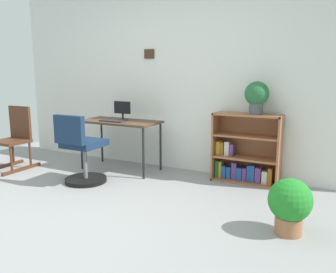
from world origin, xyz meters
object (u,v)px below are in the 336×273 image
Objects in this scene: office_chair at (81,153)px; bookshelf_low at (246,152)px; monitor at (122,110)px; rocking_chair at (15,137)px; potted_plant_on_shelf at (257,96)px; potted_plant_floor at (290,203)px; keyboard at (112,121)px; desk at (120,125)px.

office_chair reaches higher than bookshelf_low.
office_chair is at bearing -94.77° from monitor.
potted_plant_on_shelf reaches higher than rocking_chair.
potted_plant_on_shelf is 0.80× the size of potted_plant_floor.
office_chair is 2.24m from potted_plant_on_shelf.
monitor is 0.24m from keyboard.
potted_plant_on_shelf is 1.58m from potted_plant_floor.
desk is at bearing 84.24° from office_chair.
bookshelf_low is (1.70, 0.28, -0.27)m from desk.
office_chair is at bearing -95.76° from desk.
rocking_chair is 3.22m from bookshelf_low.
potted_plant_floor is at bearing -5.49° from rocking_chair.
rocking_chair is 3.83m from potted_plant_floor.
bookshelf_low is at bearing 6.98° from monitor.
rocking_chair is at bearing 174.51° from potted_plant_floor.
bookshelf_low is (3.09, 0.90, -0.07)m from rocking_chair.
desk is 0.15m from keyboard.
bookshelf_low reaches higher than desk.
keyboard is 0.42× the size of bookshelf_low.
monitor reaches higher than rocking_chair.
monitor is at bearing 95.48° from desk.
potted_plant_on_shelf is at bearing 4.90° from monitor.
desk is 1.26× the size of office_chair.
keyboard is 1.82m from bookshelf_low.
office_chair is 2.04m from bookshelf_low.
monitor is at bearing -173.02° from bookshelf_low.
desk is 1.25× the size of rocking_chair.
bookshelf_low is (1.74, 0.41, -0.33)m from keyboard.
potted_plant_on_shelf reaches higher than keyboard.
rocking_chair is 1.02× the size of bookshelf_low.
rocking_chair is at bearing -153.50° from monitor.
office_chair is 0.99× the size of rocking_chair.
potted_plant_on_shelf reaches higher than potted_plant_floor.
rocking_chair reaches higher than desk.
bookshelf_low is 0.73m from potted_plant_on_shelf.
bookshelf_low is 1.76× the size of potted_plant_floor.
rocking_chair is at bearing -163.80° from bookshelf_low.
potted_plant_floor is (0.60, -1.21, -0.82)m from potted_plant_on_shelf.
rocking_chair reaches higher than office_chair.
office_chair is at bearing 174.25° from potted_plant_floor.
monitor is 0.53× the size of potted_plant_floor.
desk is 0.21m from monitor.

